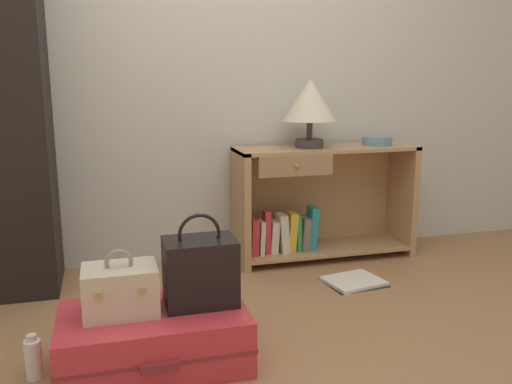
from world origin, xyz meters
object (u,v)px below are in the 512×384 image
Objects in this scene: table_lamp at (310,102)px; bowl at (377,141)px; suitcase_large at (154,338)px; train_case at (120,290)px; bookshelf at (316,204)px; handbag at (200,271)px; open_book_on_floor at (354,281)px; bottle at (33,358)px.

bowl is at bearing -0.29° from table_lamp.
suitcase_large is 0.24m from train_case.
bookshelf is 1.39m from handbag.
bookshelf is 0.55m from bowl.
suitcase_large is 1.96× the size of handbag.
open_book_on_floor is at bearing -85.65° from bookshelf.
bowl is 1.05× the size of bottle.
bookshelf is 1.56m from suitcase_large.
bookshelf is at bearing 40.68° from train_case.
bookshelf is 3.00× the size of handbag.
suitcase_large is at bearing -134.88° from table_lamp.
bookshelf is 6.40× the size of bottle.
bookshelf is 2.74× the size of table_lamp.
table_lamp is (-0.06, -0.02, 0.63)m from bookshelf.
bowl is 0.25× the size of suitcase_large.
bottle is (-0.64, -0.00, -0.28)m from handbag.
bowl is 2.30m from bottle.
suitcase_large is 0.32m from handbag.
bottle is at bearing 179.14° from train_case.
table_lamp is 0.51m from bowl.
suitcase_large is (-1.50, -1.05, -0.62)m from bowl.
train_case is at bearing -147.53° from bowl.
bookshelf is 1.90m from bottle.
bowl is at bearing -3.43° from bookshelf.
bowl is 1.70m from handbag.
table_lamp is 2.33× the size of bottle.
open_book_on_floor is (0.95, 0.56, -0.35)m from handbag.
bookshelf is 1.53× the size of suitcase_large.
bottle is 1.69m from open_book_on_floor.
open_book_on_floor is (1.26, 0.56, -0.31)m from train_case.
open_book_on_floor is (0.04, -0.49, -0.33)m from bookshelf.
train_case reaches higher than open_book_on_floor.
table_lamp is 1.69m from train_case.
table_lamp is 1.08m from open_book_on_floor.
table_lamp reaches higher than bookshelf.
open_book_on_floor is at bearing 19.28° from bottle.
bookshelf reaches higher than train_case.
bookshelf is 0.63m from table_lamp.
bowl is 0.55× the size of open_book_on_floor.
suitcase_large is at bearing -145.02° from bowl.
bowl is 0.93m from open_book_on_floor.
open_book_on_floor is (0.10, -0.47, -0.96)m from table_lamp.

